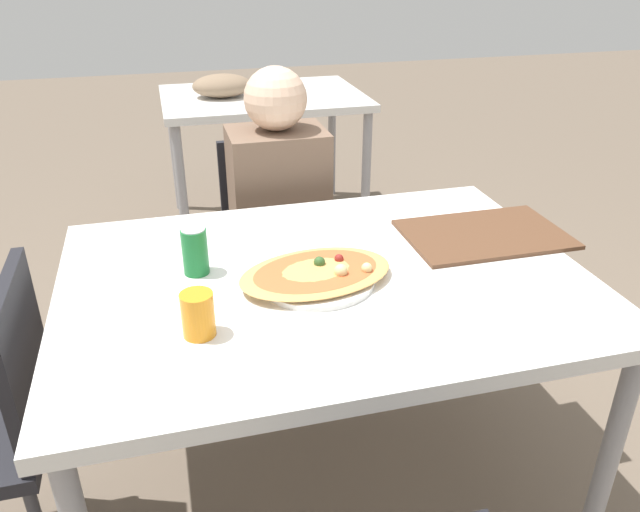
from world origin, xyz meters
The scene contains 9 objects.
ground_plane centered at (0.00, 0.00, 0.00)m, with size 14.00×14.00×0.00m, color #6B5B4C.
dining_table centered at (0.00, 0.00, 0.70)m, with size 1.34×0.98×0.77m.
chair_far_seated centered at (0.02, 0.82, 0.49)m, with size 0.40×0.40×0.86m.
person_seated centered at (0.02, 0.70, 0.69)m, with size 0.34×0.28×1.17m.
pizza_main centered at (-0.03, -0.03, 0.79)m, with size 0.43×0.32×0.06m.
soda_can centered at (-0.32, 0.10, 0.83)m, with size 0.07×0.07×0.12m.
drink_glass centered at (-0.34, -0.19, 0.82)m, with size 0.07×0.07×0.10m.
serving_tray centered at (0.51, 0.11, 0.77)m, with size 0.46×0.30×0.01m.
background_table centered at (0.16, 2.08, 0.71)m, with size 1.10×0.80×0.89m.
Camera 1 is at (-0.37, -1.36, 1.55)m, focal length 35.00 mm.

